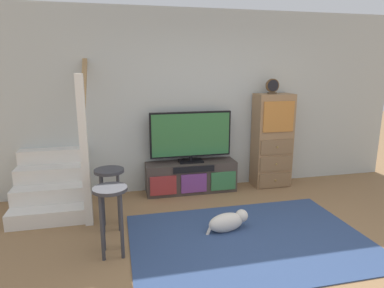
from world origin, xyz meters
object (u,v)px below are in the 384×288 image
object	(u,v)px
media_console	(191,177)
side_cabinet	(272,141)
desk_clock	(272,86)
bar_stool_far	(110,185)
television	(191,136)
bar_stool_near	(111,205)
dog	(228,221)

from	to	relation	value
media_console	side_cabinet	xyz separation A→B (m)	(1.32, 0.01, 0.50)
desk_clock	media_console	bearing A→B (deg)	179.78
desk_clock	bar_stool_far	xyz separation A→B (m)	(-2.44, -0.94, -1.05)
television	bar_stool_far	size ratio (longest dim) A/B	1.69
television	bar_stool_near	bearing A→B (deg)	-126.73
bar_stool_near	dog	size ratio (longest dim) A/B	1.34
side_cabinet	bar_stool_near	size ratio (longest dim) A/B	2.04
bar_stool_far	dog	distance (m)	1.44
bar_stool_far	bar_stool_near	bearing A→B (deg)	-88.45
bar_stool_far	media_console	bearing A→B (deg)	38.70
desk_clock	bar_stool_near	xyz separation A→B (m)	(-2.43, -1.53, -1.05)
bar_stool_near	television	bearing A→B (deg)	53.27
media_console	dog	size ratio (longest dim) A/B	2.54
media_console	bar_stool_near	world-z (taller)	bar_stool_near
television	bar_stool_far	distance (m)	1.57
television	media_console	bearing A→B (deg)	-90.00
side_cabinet	bar_stool_near	world-z (taller)	side_cabinet
media_console	dog	world-z (taller)	media_console
side_cabinet	bar_stool_near	bearing A→B (deg)	-148.05
desk_clock	bar_stool_near	bearing A→B (deg)	-147.74
television	bar_stool_near	xyz separation A→B (m)	(-1.17, -1.56, -0.34)
media_console	dog	xyz separation A→B (m)	(0.14, -1.33, -0.12)
side_cabinet	bar_stool_near	xyz separation A→B (m)	(-2.48, -1.55, -0.20)
side_cabinet	bar_stool_far	world-z (taller)	side_cabinet
desk_clock	dog	distance (m)	2.27
desk_clock	dog	xyz separation A→B (m)	(-1.12, -1.33, -1.47)
desk_clock	dog	bearing A→B (deg)	-130.26
dog	desk_clock	bearing A→B (deg)	49.74
television	desk_clock	distance (m)	1.45
media_console	side_cabinet	size ratio (longest dim) A/B	0.93
side_cabinet	bar_stool_near	distance (m)	2.93
media_console	bar_stool_near	bearing A→B (deg)	-127.16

